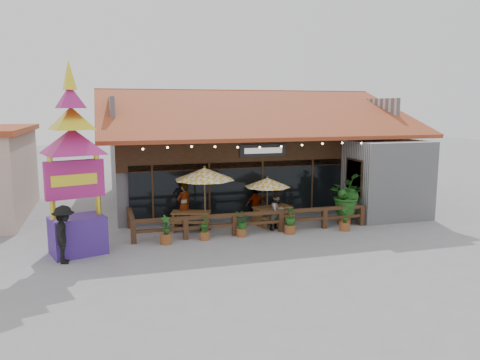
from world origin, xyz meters
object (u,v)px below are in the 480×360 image
object	(u,v)px
thai_sign_tower	(73,146)
tropical_plant	(345,196)
picnic_table_left	(191,217)
umbrella_left	(205,174)
picnic_table_right	(272,212)
pedestrian	(64,234)
umbrella_right	(267,183)

from	to	relation	value
thai_sign_tower	tropical_plant	bearing A→B (deg)	5.53
picnic_table_left	tropical_plant	bearing A→B (deg)	-8.45
umbrella_left	tropical_plant	bearing A→B (deg)	-7.79
picnic_table_right	pedestrian	size ratio (longest dim) A/B	0.96
umbrella_right	pedestrian	distance (m)	8.75
picnic_table_left	thai_sign_tower	size ratio (longest dim) A/B	0.27
umbrella_left	pedestrian	distance (m)	6.27
umbrella_left	pedestrian	size ratio (longest dim) A/B	1.63
tropical_plant	picnic_table_left	bearing A→B (deg)	171.55
picnic_table_left	thai_sign_tower	xyz separation A→B (m)	(-4.45, -2.08, 3.29)
pedestrian	tropical_plant	bearing A→B (deg)	-77.77
umbrella_left	umbrella_right	distance (m)	2.85
umbrella_right	picnic_table_left	xyz separation A→B (m)	(-3.38, 0.11, -1.36)
picnic_table_left	umbrella_left	bearing A→B (deg)	-15.41
thai_sign_tower	pedestrian	xyz separation A→B (m)	(-0.37, -0.95, -2.84)
picnic_table_left	tropical_plant	distance (m)	6.81
tropical_plant	pedestrian	bearing A→B (deg)	-170.01
umbrella_right	tropical_plant	xyz separation A→B (m)	(3.32, -0.88, -0.61)
umbrella_left	thai_sign_tower	distance (m)	5.56
picnic_table_left	tropical_plant	world-z (taller)	tropical_plant
umbrella_right	thai_sign_tower	size ratio (longest dim) A/B	0.35
tropical_plant	umbrella_right	bearing A→B (deg)	165.08
umbrella_left	thai_sign_tower	bearing A→B (deg)	-159.09
umbrella_left	pedestrian	bearing A→B (deg)	-152.00
pedestrian	umbrella_left	bearing A→B (deg)	-59.77
thai_sign_tower	picnic_table_left	bearing A→B (deg)	25.01
umbrella_right	tropical_plant	bearing A→B (deg)	-14.92
picnic_table_left	picnic_table_right	size ratio (longest dim) A/B	1.05
tropical_plant	pedestrian	xyz separation A→B (m)	(-11.52, -2.03, -0.30)
thai_sign_tower	pedestrian	distance (m)	3.02
pedestrian	picnic_table_left	bearing A→B (deg)	-55.66
umbrella_left	picnic_table_left	xyz separation A→B (m)	(-0.57, 0.16, -1.85)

